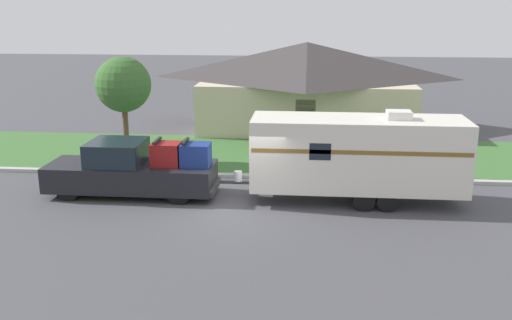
# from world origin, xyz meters

# --- Properties ---
(ground_plane) EXTENTS (120.00, 120.00, 0.00)m
(ground_plane) POSITION_xyz_m (0.00, 0.00, 0.00)
(ground_plane) COLOR #47474C
(curb_strip) EXTENTS (80.00, 0.30, 0.14)m
(curb_strip) POSITION_xyz_m (0.00, 3.75, 0.07)
(curb_strip) COLOR #ADADA8
(curb_strip) RESTS_ON ground_plane
(lawn_strip) EXTENTS (80.00, 7.00, 0.03)m
(lawn_strip) POSITION_xyz_m (0.00, 7.40, 0.01)
(lawn_strip) COLOR #3D6B33
(lawn_strip) RESTS_ON ground_plane
(house_across_street) EXTENTS (12.22, 8.46, 4.67)m
(house_across_street) POSITION_xyz_m (1.82, 14.30, 2.42)
(house_across_street) COLOR beige
(house_across_street) RESTS_ON ground_plane
(pickup_truck) EXTENTS (6.10, 2.06, 2.06)m
(pickup_truck) POSITION_xyz_m (-4.24, 1.33, 0.91)
(pickup_truck) COLOR black
(pickup_truck) RESTS_ON ground_plane
(travel_trailer) EXTENTS (8.40, 2.23, 3.23)m
(travel_trailer) POSITION_xyz_m (3.69, 1.33, 1.72)
(travel_trailer) COLOR black
(travel_trailer) RESTS_ON ground_plane
(mailbox) EXTENTS (0.48, 0.20, 1.25)m
(mailbox) POSITION_xyz_m (7.78, 4.40, 0.97)
(mailbox) COLOR brown
(mailbox) RESTS_ON ground_plane
(tree_in_yard) EXTENTS (2.33, 2.33, 4.60)m
(tree_in_yard) POSITION_xyz_m (-5.79, 5.40, 3.40)
(tree_in_yard) COLOR brown
(tree_in_yard) RESTS_ON ground_plane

